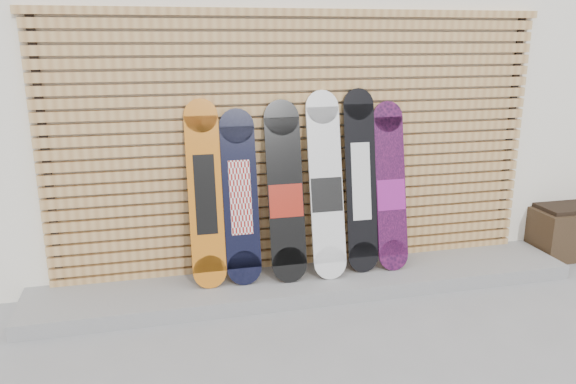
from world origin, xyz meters
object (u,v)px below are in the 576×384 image
object	(u,v)px
snowboard_4	(361,181)
snowboard_3	(326,187)
snowboard_1	(240,197)
snowboard_5	(391,188)
snowboard_2	(285,193)
snowboard_0	(205,195)

from	to	relation	value
snowboard_4	snowboard_3	bearing A→B (deg)	-173.13
snowboard_1	snowboard_5	size ratio (longest dim) A/B	0.98
snowboard_2	snowboard_4	world-z (taller)	snowboard_4
snowboard_3	snowboard_4	world-z (taller)	snowboard_4
snowboard_1	snowboard_4	size ratio (longest dim) A/B	0.91
snowboard_3	snowboard_0	bearing A→B (deg)	178.01
snowboard_0	snowboard_1	size ratio (longest dim) A/B	1.06
snowboard_0	snowboard_1	world-z (taller)	snowboard_0
snowboard_2	snowboard_4	xyz separation A→B (m)	(0.67, 0.03, 0.05)
snowboard_1	snowboard_5	distance (m)	1.30
snowboard_0	snowboard_2	size ratio (longest dim) A/B	1.02
snowboard_2	snowboard_5	size ratio (longest dim) A/B	1.03
snowboard_1	snowboard_2	xyz separation A→B (m)	(0.37, -0.02, 0.02)
snowboard_2	snowboard_5	xyz separation A→B (m)	(0.94, 0.01, -0.02)
snowboard_1	snowboard_5	xyz separation A→B (m)	(1.30, -0.01, 0.00)
snowboard_0	snowboard_2	bearing A→B (deg)	-2.25
snowboard_2	snowboard_3	size ratio (longest dim) A/B	0.96
snowboard_0	snowboard_4	world-z (taller)	snowboard_4
snowboard_3	snowboard_5	xyz separation A→B (m)	(0.59, 0.02, -0.05)
snowboard_0	snowboard_5	world-z (taller)	snowboard_0
snowboard_0	snowboard_4	size ratio (longest dim) A/B	0.97
snowboard_5	snowboard_4	bearing A→B (deg)	176.76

